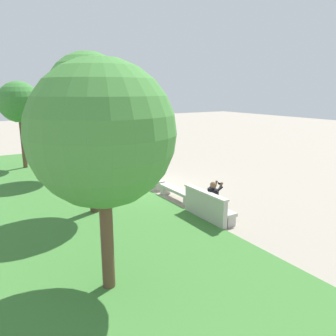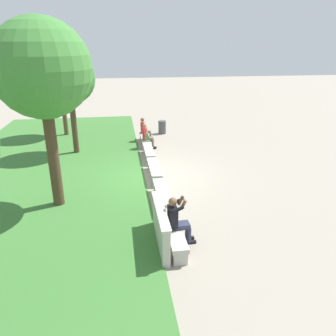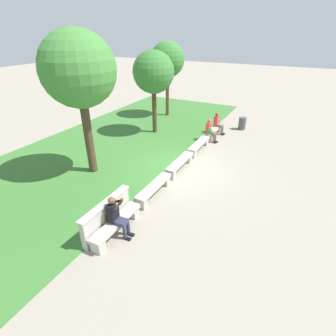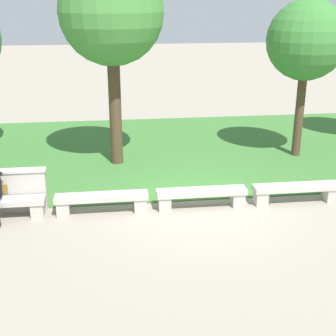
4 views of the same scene
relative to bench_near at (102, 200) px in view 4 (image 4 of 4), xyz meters
name	(u,v)px [view 4 (image 4 of 4)]	position (x,y,z in m)	size (l,w,h in m)	color
ground_plane	(201,207)	(2.29, 0.00, -0.30)	(80.00, 80.00, 0.00)	gray
grass_strip	(175,149)	(2.29, 4.38, -0.29)	(23.23, 8.00, 0.03)	#3D7533
bench_near	(102,200)	(0.00, 0.00, 0.00)	(2.09, 0.40, 0.45)	#B7B2A8
bench_mid	(202,195)	(2.29, 0.00, 0.00)	(2.09, 0.40, 0.45)	#B7B2A8
bench_far	(296,191)	(4.57, 0.00, 0.00)	(2.09, 0.40, 0.45)	#B7B2A8
tree_left_background	(306,41)	(5.89, 3.34, 3.12)	(2.28, 2.28, 4.60)	#4C3826
tree_far_back	(111,14)	(0.42, 3.32, 3.89)	(2.82, 2.82, 5.65)	#4C3826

